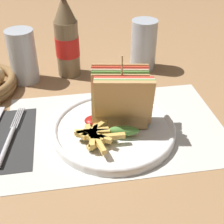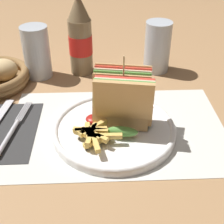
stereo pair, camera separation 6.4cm
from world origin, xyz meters
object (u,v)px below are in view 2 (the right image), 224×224
(club_sandwich, at_px, (121,101))
(glass_far, at_px, (36,56))
(glass_near, at_px, (156,47))
(fork, at_px, (10,132))
(plate_main, at_px, (112,129))
(coke_bottle_near, at_px, (79,37))

(club_sandwich, relative_size, glass_far, 1.09)
(glass_near, height_order, glass_far, same)
(fork, height_order, glass_near, glass_near)
(fork, relative_size, glass_near, 1.35)
(fork, xyz_separation_m, glass_near, (0.34, 0.28, 0.06))
(plate_main, bearing_deg, fork, 179.30)
(coke_bottle_near, height_order, glass_near, coke_bottle_near)
(fork, distance_m, coke_bottle_near, 0.32)
(club_sandwich, height_order, fork, club_sandwich)
(glass_near, bearing_deg, coke_bottle_near, -179.49)
(plate_main, height_order, glass_near, glass_near)
(club_sandwich, height_order, glass_far, club_sandwich)
(coke_bottle_near, relative_size, glass_near, 1.72)
(glass_far, bearing_deg, fork, -94.37)
(glass_near, bearing_deg, club_sandwich, -112.75)
(coke_bottle_near, bearing_deg, glass_far, -170.85)
(fork, bearing_deg, glass_far, 94.26)
(club_sandwich, xyz_separation_m, glass_far, (-0.21, 0.25, -0.01))
(club_sandwich, bearing_deg, fork, -177.72)
(club_sandwich, xyz_separation_m, glass_near, (0.11, 0.27, -0.00))
(club_sandwich, distance_m, fork, 0.24)
(club_sandwich, relative_size, coke_bottle_near, 0.63)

